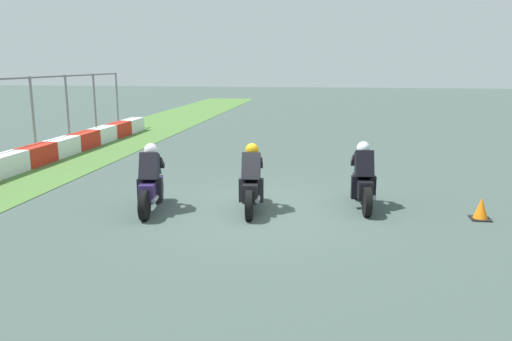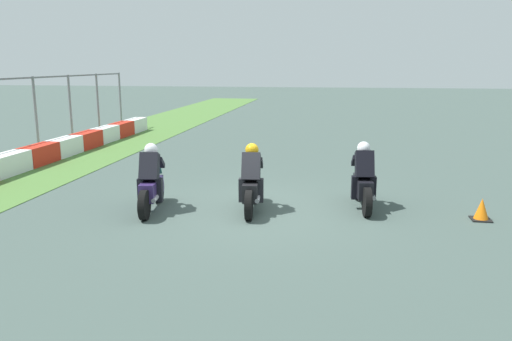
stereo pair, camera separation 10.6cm
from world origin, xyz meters
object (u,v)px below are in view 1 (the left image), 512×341
at_px(rider_lane_c, 151,184).
at_px(traffic_cone, 481,210).
at_px(rider_lane_b, 252,184).
at_px(rider_lane_a, 363,181).

bearing_deg(rider_lane_c, traffic_cone, -94.38).
height_order(rider_lane_c, traffic_cone, rider_lane_c).
distance_m(rider_lane_b, rider_lane_c, 2.23).
xyz_separation_m(rider_lane_a, rider_lane_b, (-0.63, 2.46, 0.00)).
distance_m(rider_lane_a, rider_lane_c, 4.76).
height_order(rider_lane_b, rider_lane_c, same).
bearing_deg(rider_lane_b, traffic_cone, -94.02).
bearing_deg(traffic_cone, rider_lane_c, 93.30).
xyz_separation_m(rider_lane_c, traffic_cone, (0.41, -7.10, -0.41)).
bearing_deg(rider_lane_a, traffic_cone, -108.34).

